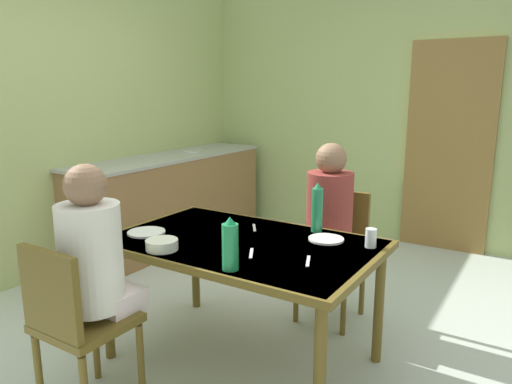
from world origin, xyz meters
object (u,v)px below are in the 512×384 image
(person_far_diner, at_px, (329,210))
(serving_bowl_center, at_px, (162,245))
(chair_near_diner, at_px, (74,320))
(water_bottle_green_far, at_px, (317,209))
(person_near_diner, at_px, (93,254))
(chair_far_diner, at_px, (335,246))
(water_bottle_green_near, at_px, (230,245))
(kitchen_counter, at_px, (172,199))
(dining_table, at_px, (242,252))

(person_far_diner, xyz_separation_m, serving_bowl_center, (-0.49, -1.03, -0.03))
(chair_near_diner, xyz_separation_m, water_bottle_green_far, (0.68, 1.20, 0.37))
(person_near_diner, bearing_deg, chair_far_diner, 67.68)
(person_far_diner, relative_size, water_bottle_green_near, 3.01)
(kitchen_counter, xyz_separation_m, person_near_diner, (1.44, -2.13, 0.33))
(person_far_diner, bearing_deg, chair_near_diner, 67.68)
(person_near_diner, bearing_deg, dining_table, 59.83)
(chair_far_diner, xyz_separation_m, water_bottle_green_far, (0.06, -0.44, 0.37))
(water_bottle_green_far, bearing_deg, dining_table, -125.93)
(kitchen_counter, height_order, person_far_diner, person_far_diner)
(water_bottle_green_near, bearing_deg, kitchen_counter, 137.91)
(water_bottle_green_far, bearing_deg, serving_bowl_center, -126.80)
(kitchen_counter, distance_m, water_bottle_green_near, 2.77)
(dining_table, height_order, water_bottle_green_far, water_bottle_green_far)
(person_near_diner, bearing_deg, serving_bowl_center, 69.11)
(person_near_diner, distance_m, serving_bowl_center, 0.36)
(water_bottle_green_near, relative_size, serving_bowl_center, 1.51)
(person_near_diner, distance_m, person_far_diner, 1.50)
(kitchen_counter, bearing_deg, chair_near_diner, -57.68)
(dining_table, xyz_separation_m, chair_far_diner, (0.22, 0.82, -0.16))
(serving_bowl_center, bearing_deg, water_bottle_green_far, 53.20)
(kitchen_counter, height_order, serving_bowl_center, kitchen_counter)
(kitchen_counter, bearing_deg, person_near_diner, -56.05)
(kitchen_counter, height_order, chair_near_diner, kitchen_counter)
(person_near_diner, xyz_separation_m, person_far_diner, (0.62, 1.37, 0.00))
(person_far_diner, xyz_separation_m, water_bottle_green_far, (0.06, -0.30, 0.08))
(kitchen_counter, bearing_deg, serving_bowl_center, -48.96)
(chair_near_diner, bearing_deg, serving_bowl_center, 74.80)
(chair_far_diner, bearing_deg, person_far_diner, 90.00)
(person_near_diner, height_order, serving_bowl_center, person_near_diner)
(water_bottle_green_near, height_order, water_bottle_green_far, water_bottle_green_far)
(kitchen_counter, distance_m, person_near_diner, 2.59)
(dining_table, relative_size, person_near_diner, 1.93)
(person_near_diner, distance_m, water_bottle_green_far, 1.27)
(dining_table, relative_size, water_bottle_green_near, 5.79)
(kitchen_counter, distance_m, person_far_diner, 2.22)
(water_bottle_green_near, bearing_deg, serving_bowl_center, 175.34)
(dining_table, xyz_separation_m, chair_near_diner, (-0.40, -0.82, -0.16))
(kitchen_counter, distance_m, chair_near_diner, 2.69)
(person_near_diner, relative_size, water_bottle_green_far, 2.61)
(dining_table, height_order, chair_near_diner, chair_near_diner)
(water_bottle_green_near, height_order, serving_bowl_center, water_bottle_green_near)
(serving_bowl_center, bearing_deg, chair_near_diner, -105.20)
(kitchen_counter, bearing_deg, person_far_diner, -20.36)
(serving_bowl_center, bearing_deg, person_near_diner, -110.89)
(person_near_diner, relative_size, person_far_diner, 1.00)
(kitchen_counter, xyz_separation_m, water_bottle_green_far, (2.11, -1.06, 0.42))
(chair_near_diner, bearing_deg, dining_table, 64.13)
(chair_far_diner, height_order, water_bottle_green_far, water_bottle_green_far)
(chair_far_diner, xyz_separation_m, person_near_diner, (-0.62, -1.51, 0.28))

